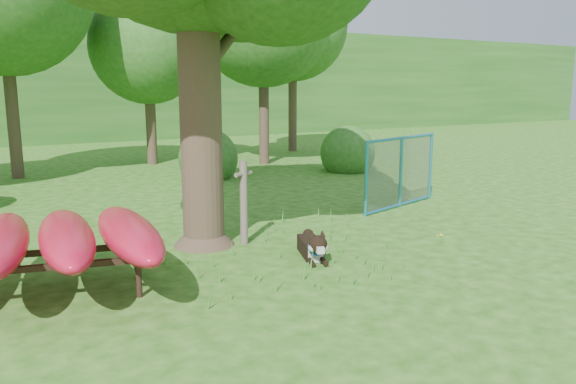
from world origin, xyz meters
TOP-DOWN VIEW (x-y plane):
  - ground at (0.00, 0.00)m, footprint 80.00×80.00m
  - wooden_post at (-0.29, 1.89)m, footprint 0.40×0.23m
  - kayak_rack at (-3.78, 0.95)m, footprint 3.35×3.60m
  - husky_dog at (0.28, 0.54)m, footprint 0.65×1.20m
  - fence_section at (4.20, 2.87)m, footprint 2.70×0.85m
  - wildflower_clump at (2.60, 0.03)m, footprint 0.10×0.08m
  - bg_tree_c at (1.50, 13.00)m, footprint 4.00×4.00m
  - bg_tree_d at (5.00, 11.00)m, footprint 4.80×4.80m
  - bg_tree_e at (8.00, 14.00)m, footprint 4.60×4.60m
  - shrub_right at (6.50, 8.00)m, footprint 1.80×1.80m
  - shrub_mid at (2.00, 9.00)m, footprint 1.80×1.80m
  - wooded_hillside at (0.00, 28.00)m, footprint 80.00×12.00m

SIDE VIEW (x-z plane):
  - ground at x=0.00m, z-range 0.00..0.00m
  - shrub_right at x=6.50m, z-range -0.90..0.90m
  - shrub_mid at x=2.00m, z-range -0.90..0.90m
  - wildflower_clump at x=2.60m, z-range 0.07..0.28m
  - husky_dog at x=0.28m, z-range -0.08..0.48m
  - wooden_post at x=-0.29m, z-range 0.04..1.53m
  - kayak_rack at x=-3.78m, z-range 0.27..1.30m
  - fence_section at x=4.20m, z-range -0.54..2.18m
  - wooded_hillside at x=0.00m, z-range 0.00..6.00m
  - bg_tree_c at x=1.50m, z-range 1.05..7.17m
  - bg_tree_d at x=5.00m, z-range 1.33..8.83m
  - bg_tree_e at x=8.00m, z-range 1.46..9.01m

